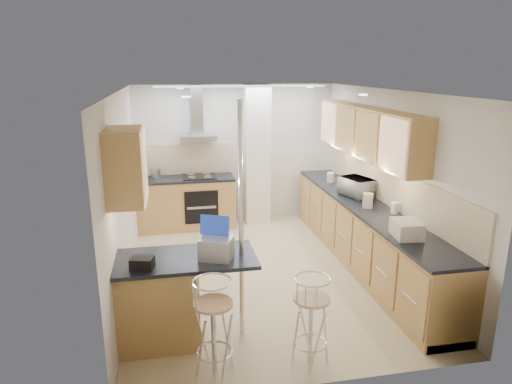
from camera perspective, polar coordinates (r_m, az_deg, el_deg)
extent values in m
plane|color=beige|center=(6.53, 0.79, -9.97)|extent=(4.80, 4.80, 0.00)
cube|color=silver|center=(8.41, -2.54, 4.78)|extent=(3.60, 0.04, 2.50)
cube|color=silver|center=(3.91, 8.18, -8.13)|extent=(3.60, 0.04, 2.50)
cube|color=silver|center=(6.00, -16.22, -0.17)|extent=(0.04, 4.80, 2.50)
cube|color=silver|center=(6.69, 16.10, 1.42)|extent=(0.04, 4.80, 2.50)
cube|color=white|center=(5.91, 0.89, 12.51)|extent=(3.60, 4.80, 0.02)
cube|color=#B38747|center=(6.86, 13.71, 7.28)|extent=(0.34, 3.00, 0.72)
cube|color=#B38747|center=(4.53, -16.05, 3.11)|extent=(0.34, 0.62, 0.72)
cube|color=white|center=(6.70, 15.94, 0.84)|extent=(0.03, 4.40, 0.56)
cube|color=white|center=(8.32, -9.02, 4.00)|extent=(1.70, 0.03, 0.56)
cube|color=white|center=(8.27, 0.07, 4.62)|extent=(0.45, 0.40, 2.50)
cube|color=#A9ABAE|center=(8.02, -7.29, 6.84)|extent=(0.62, 0.48, 0.08)
cube|color=#A9ABAE|center=(8.11, -7.46, 10.06)|extent=(0.22, 0.20, 0.88)
cylinder|color=silver|center=(4.64, -1.89, -4.09)|extent=(0.05, 0.05, 2.50)
cube|color=black|center=(7.93, -6.82, -1.92)|extent=(0.58, 0.02, 0.58)
cube|color=black|center=(8.11, -7.10, 1.93)|extent=(0.58, 0.50, 0.02)
cube|color=tan|center=(7.67, -1.96, 13.06)|extent=(2.80, 0.35, 0.02)
cube|color=#B38747|center=(6.80, 13.33, -5.31)|extent=(0.60, 4.40, 0.88)
cube|color=black|center=(6.66, 13.57, -1.61)|extent=(0.63, 4.40, 0.04)
cube|color=#B38747|center=(8.22, -8.72, -1.44)|extent=(1.70, 0.60, 0.88)
cube|color=black|center=(8.10, -8.85, 1.67)|extent=(1.70, 0.63, 0.04)
cube|color=#B38747|center=(4.92, -8.85, -13.31)|extent=(1.35, 0.62, 0.90)
cube|color=black|center=(4.71, -9.09, -8.29)|extent=(1.47, 0.72, 0.04)
imported|color=white|center=(6.98, 12.50, 0.61)|extent=(0.48, 0.58, 0.28)
cube|color=#ACB0B5|center=(4.59, -4.99, -7.05)|extent=(0.38, 0.34, 0.22)
cube|color=black|center=(4.51, -14.03, -8.64)|extent=(0.24, 0.20, 0.11)
cylinder|color=beige|center=(7.75, 9.30, 1.80)|extent=(0.12, 0.12, 0.16)
cylinder|color=beige|center=(7.13, 12.41, 0.36)|extent=(0.13, 0.13, 0.14)
cylinder|color=#AFAE8C|center=(6.44, 13.80, -1.07)|extent=(0.17, 0.17, 0.20)
cylinder|color=white|center=(6.31, 16.96, -1.91)|extent=(0.11, 0.11, 0.15)
cube|color=beige|center=(5.48, 18.31, -4.41)|extent=(0.33, 0.39, 0.19)
cylinder|color=#A9ABAE|center=(8.16, -12.42, 2.45)|extent=(0.16, 0.16, 0.20)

